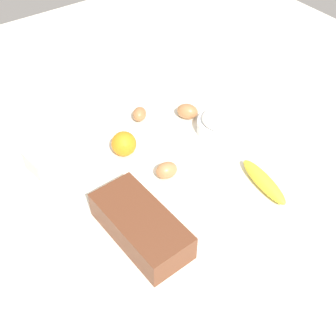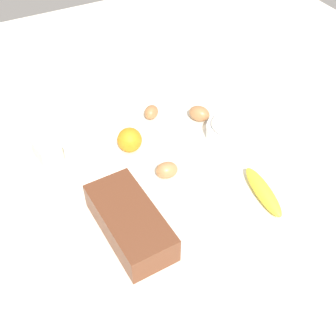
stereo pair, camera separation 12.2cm
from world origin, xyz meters
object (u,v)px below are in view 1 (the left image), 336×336
object	(u,v)px
orange_fruit	(124,144)
egg_beside_bowl	(166,170)
egg_loose	(187,111)
banana	(264,181)
egg_near_butter	(139,114)
flour_bowl	(220,123)
loaf_pan	(141,225)
butter_block	(41,163)

from	to	relation	value
orange_fruit	egg_beside_bowl	distance (m)	0.16
orange_fruit	egg_loose	world-z (taller)	orange_fruit
banana	egg_near_butter	world-z (taller)	egg_near_butter
flour_bowl	banana	world-z (taller)	flour_bowl
loaf_pan	flour_bowl	size ratio (longest dim) A/B	1.97
loaf_pan	flour_bowl	bearing A→B (deg)	-68.12
egg_loose	egg_beside_bowl	bearing A→B (deg)	130.32
loaf_pan	banana	distance (m)	0.38
butter_block	egg_beside_bowl	world-z (taller)	butter_block
egg_beside_bowl	flour_bowl	bearing A→B (deg)	-75.62
loaf_pan	egg_loose	bearing A→B (deg)	-53.87
loaf_pan	egg_beside_bowl	bearing A→B (deg)	-55.37
butter_block	loaf_pan	bearing A→B (deg)	-163.50
banana	loaf_pan	bearing A→B (deg)	81.23
loaf_pan	egg_near_butter	xyz separation A→B (m)	(0.40, -0.25, -0.02)
butter_block	egg_near_butter	world-z (taller)	butter_block
banana	egg_loose	world-z (taller)	egg_loose
egg_beside_bowl	butter_block	bearing A→B (deg)	50.39
loaf_pan	egg_loose	distance (m)	0.50
banana	egg_loose	size ratio (longest dim) A/B	2.67
orange_fruit	flour_bowl	bearing A→B (deg)	-106.52
banana	butter_block	xyz separation A→B (m)	(0.43, 0.48, 0.01)
butter_block	egg_near_butter	distance (m)	0.36
egg_near_butter	banana	bearing A→B (deg)	-165.31
butter_block	egg_loose	xyz separation A→B (m)	(-0.05, -0.50, -0.00)
egg_loose	flour_bowl	bearing A→B (deg)	-161.18
loaf_pan	egg_loose	xyz separation A→B (m)	(0.32, -0.39, -0.02)
egg_near_butter	butter_block	bearing A→B (deg)	95.26
banana	orange_fruit	world-z (taller)	orange_fruit
egg_near_butter	egg_loose	bearing A→B (deg)	-121.55
butter_block	flour_bowl	bearing A→B (deg)	-107.31
orange_fruit	egg_beside_bowl	bearing A→B (deg)	-163.33
banana	egg_loose	xyz separation A→B (m)	(0.38, -0.02, 0.01)
orange_fruit	egg_loose	xyz separation A→B (m)	(0.03, -0.26, -0.01)
butter_block	banana	bearing A→B (deg)	-131.37
flour_bowl	egg_beside_bowl	xyz separation A→B (m)	(-0.07, 0.26, -0.01)
butter_block	egg_beside_bowl	xyz separation A→B (m)	(-0.23, -0.28, -0.01)
flour_bowl	orange_fruit	size ratio (longest dim) A/B	1.91
egg_near_butter	egg_loose	size ratio (longest dim) A/B	0.79
loaf_pan	banana	xyz separation A→B (m)	(-0.06, -0.37, -0.02)
egg_near_butter	egg_beside_bowl	bearing A→B (deg)	163.25
orange_fruit	egg_near_butter	size ratio (longest dim) A/B	1.36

